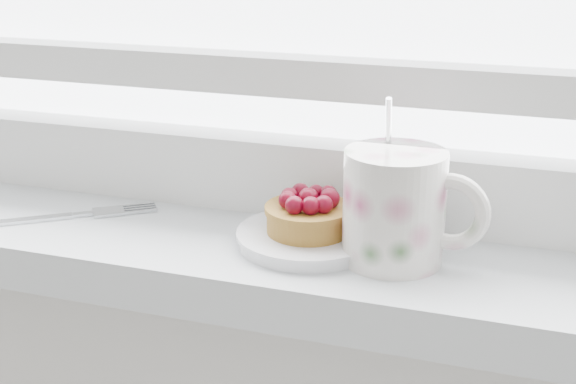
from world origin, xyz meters
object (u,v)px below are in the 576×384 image
at_px(floral_mug, 398,205).
at_px(fork, 55,217).
at_px(saucer, 308,238).
at_px(raspberry_tart, 309,213).

distance_m(floral_mug, fork, 0.32).
relative_size(floral_mug, fork, 0.83).
height_order(saucer, floral_mug, floral_mug).
xyz_separation_m(floral_mug, fork, (-0.32, -0.01, -0.05)).
bearing_deg(raspberry_tart, fork, -175.77).
bearing_deg(raspberry_tart, floral_mug, -6.74).
xyz_separation_m(saucer, floral_mug, (0.08, -0.01, 0.04)).
bearing_deg(floral_mug, fork, -178.44).
bearing_deg(saucer, floral_mug, -6.75).
height_order(saucer, fork, saucer).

